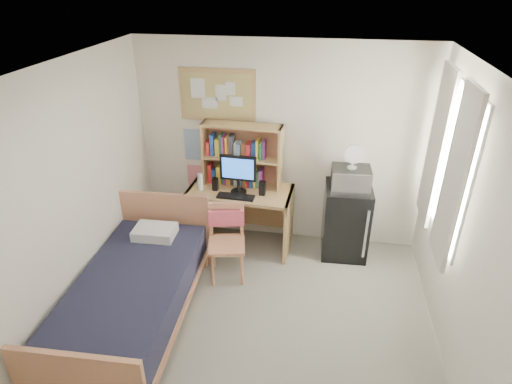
% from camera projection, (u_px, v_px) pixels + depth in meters
% --- Properties ---
extents(floor, '(3.60, 4.20, 0.02)m').
position_uv_depth(floor, '(252.00, 351.00, 4.15)').
color(floor, gray).
rests_on(floor, ground).
extents(ceiling, '(3.60, 4.20, 0.02)m').
position_uv_depth(ceiling, '(250.00, 81.00, 2.93)').
color(ceiling, white).
rests_on(ceiling, wall_back).
extents(wall_back, '(3.60, 0.04, 2.60)m').
position_uv_depth(wall_back, '(280.00, 146.00, 5.37)').
color(wall_back, white).
rests_on(wall_back, floor).
extents(wall_left, '(0.04, 4.20, 2.60)m').
position_uv_depth(wall_left, '(52.00, 220.00, 3.80)').
color(wall_left, white).
rests_on(wall_left, floor).
extents(wall_right, '(0.04, 4.20, 2.60)m').
position_uv_depth(wall_right, '(482.00, 261.00, 3.28)').
color(wall_right, white).
rests_on(wall_right, floor).
extents(window_unit, '(0.10, 1.40, 1.70)m').
position_uv_depth(window_unit, '(448.00, 162.00, 4.19)').
color(window_unit, white).
rests_on(window_unit, wall_right).
extents(curtain_left, '(0.04, 0.55, 1.70)m').
position_uv_depth(curtain_left, '(454.00, 179.00, 3.85)').
color(curtain_left, silver).
rests_on(curtain_left, wall_right).
extents(curtain_right, '(0.04, 0.55, 1.70)m').
position_uv_depth(curtain_right, '(436.00, 147.00, 4.54)').
color(curtain_right, silver).
rests_on(curtain_right, wall_right).
extents(bulletin_board, '(0.94, 0.03, 0.64)m').
position_uv_depth(bulletin_board, '(217.00, 95.00, 5.18)').
color(bulletin_board, tan).
rests_on(bulletin_board, wall_back).
extents(poster_wave, '(0.30, 0.01, 0.42)m').
position_uv_depth(poster_wave, '(196.00, 145.00, 5.54)').
color(poster_wave, '#2B63AC').
rests_on(poster_wave, wall_back).
extents(poster_japan, '(0.28, 0.01, 0.36)m').
position_uv_depth(poster_japan, '(198.00, 177.00, 5.76)').
color(poster_japan, '#E02745').
rests_on(poster_japan, wall_back).
extents(desk, '(1.34, 0.72, 0.82)m').
position_uv_depth(desk, '(240.00, 218.00, 5.55)').
color(desk, tan).
rests_on(desk, floor).
extents(desk_chair, '(0.54, 0.54, 0.92)m').
position_uv_depth(desk_chair, '(227.00, 244.00, 4.94)').
color(desk_chair, tan).
rests_on(desk_chair, floor).
extents(mini_fridge, '(0.57, 0.57, 0.94)m').
position_uv_depth(mini_fridge, '(346.00, 221.00, 5.37)').
color(mini_fridge, black).
rests_on(mini_fridge, floor).
extents(bed, '(1.13, 2.16, 0.58)m').
position_uv_depth(bed, '(134.00, 301.00, 4.34)').
color(bed, black).
rests_on(bed, floor).
extents(hutch, '(1.00, 0.30, 0.81)m').
position_uv_depth(hutch, '(242.00, 156.00, 5.30)').
color(hutch, tan).
rests_on(hutch, desk).
extents(monitor, '(0.45, 0.06, 0.48)m').
position_uv_depth(monitor, '(238.00, 175.00, 5.20)').
color(monitor, black).
rests_on(monitor, desk).
extents(keyboard, '(0.46, 0.17, 0.02)m').
position_uv_depth(keyboard, '(236.00, 197.00, 5.18)').
color(keyboard, black).
rests_on(keyboard, desk).
extents(speaker_left, '(0.07, 0.07, 0.16)m').
position_uv_depth(speaker_left, '(215.00, 184.00, 5.33)').
color(speaker_left, black).
rests_on(speaker_left, desk).
extents(speaker_right, '(0.08, 0.08, 0.18)m').
position_uv_depth(speaker_right, '(262.00, 188.00, 5.21)').
color(speaker_right, black).
rests_on(speaker_right, desk).
extents(water_bottle, '(0.07, 0.07, 0.22)m').
position_uv_depth(water_bottle, '(200.00, 182.00, 5.31)').
color(water_bottle, white).
rests_on(water_bottle, desk).
extents(hoodie, '(0.44, 0.21, 0.20)m').
position_uv_depth(hoodie, '(226.00, 216.00, 5.00)').
color(hoodie, '#E45667').
rests_on(hoodie, desk_chair).
extents(microwave, '(0.46, 0.36, 0.26)m').
position_uv_depth(microwave, '(351.00, 178.00, 5.07)').
color(microwave, silver).
rests_on(microwave, mini_fridge).
extents(desk_fan, '(0.23, 0.23, 0.28)m').
position_uv_depth(desk_fan, '(353.00, 157.00, 4.94)').
color(desk_fan, white).
rests_on(desk_fan, microwave).
extents(pillow, '(0.47, 0.34, 0.11)m').
position_uv_depth(pillow, '(155.00, 232.00, 4.83)').
color(pillow, white).
rests_on(pillow, bed).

